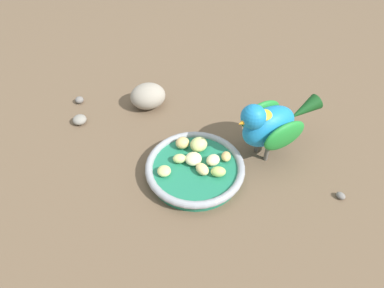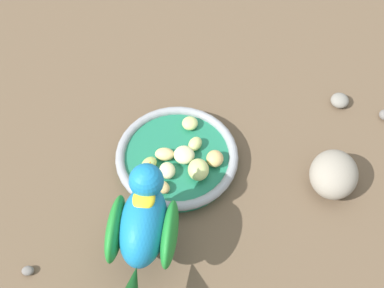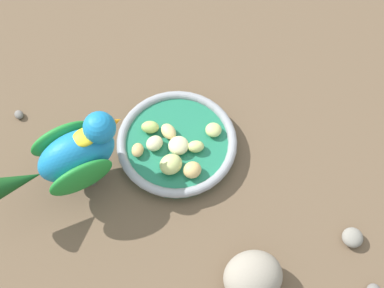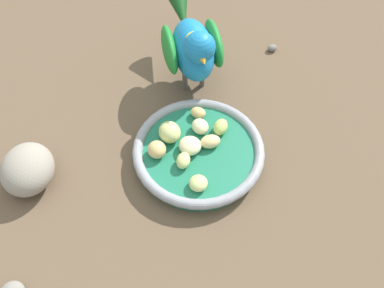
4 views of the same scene
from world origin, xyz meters
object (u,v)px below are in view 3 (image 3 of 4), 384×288
object	(u,v)px
apple_piece_4	(169,132)
apple_piece_7	(196,147)
apple_piece_5	(179,146)
apple_piece_3	(171,164)
pebble_0	(19,115)
apple_piece_8	(192,170)
parrot	(74,155)
feeding_bowl	(177,143)
apple_piece_2	(138,150)
apple_piece_1	(213,130)
apple_piece_6	(150,127)
pebble_2	(352,237)
rock_large	(253,277)
apple_piece_0	(155,143)

from	to	relation	value
apple_piece_4	apple_piece_7	size ratio (longest dim) A/B	1.15
apple_piece_5	apple_piece_3	bearing A→B (deg)	-51.10
pebble_0	apple_piece_8	bearing A→B (deg)	35.91
apple_piece_7	parrot	bearing A→B (deg)	-109.35
apple_piece_4	feeding_bowl	bearing A→B (deg)	11.51
apple_piece_2	apple_piece_8	size ratio (longest dim) A/B	0.84
apple_piece_7	parrot	size ratio (longest dim) A/B	0.13
feeding_bowl	apple_piece_1	xyz separation A→B (m)	(0.02, 0.06, 0.01)
apple_piece_1	apple_piece_7	size ratio (longest dim) A/B	0.99
apple_piece_6	pebble_0	world-z (taller)	apple_piece_6
apple_piece_5	apple_piece_6	world-z (taller)	same
apple_piece_3	apple_piece_4	distance (m)	0.06
feeding_bowl	pebble_2	world-z (taller)	feeding_bowl
apple_piece_1	apple_piece_7	bearing A→B (deg)	-75.28
pebble_0	apple_piece_6	bearing A→B (deg)	47.57
apple_piece_1	apple_piece_4	xyz separation A→B (m)	(-0.04, -0.06, 0.00)
apple_piece_4	pebble_0	bearing A→B (deg)	-132.94
apple_piece_7	rock_large	distance (m)	0.22
apple_piece_2	apple_piece_7	bearing A→B (deg)	61.00
apple_piece_2	apple_piece_3	size ratio (longest dim) A/B	0.67
apple_piece_6	pebble_2	xyz separation A→B (m)	(0.32, 0.16, -0.02)
apple_piece_6	apple_piece_8	bearing A→B (deg)	8.97
rock_large	pebble_2	bearing A→B (deg)	79.49
feeding_bowl	parrot	size ratio (longest dim) A/B	0.95
apple_piece_2	rock_large	bearing A→B (deg)	8.09
apple_piece_7	rock_large	bearing A→B (deg)	-11.55
parrot	pebble_2	xyz separation A→B (m)	(0.31, 0.29, -0.07)
feeding_bowl	apple_piece_0	size ratio (longest dim) A/B	6.86
apple_piece_0	apple_piece_3	xyz separation A→B (m)	(0.05, 0.00, 0.00)
pebble_2	apple_piece_1	bearing A→B (deg)	-162.96
apple_piece_4	apple_piece_6	world-z (taller)	apple_piece_6
feeding_bowl	apple_piece_2	world-z (taller)	apple_piece_2
feeding_bowl	rock_large	size ratio (longest dim) A/B	2.32
apple_piece_5	apple_piece_1	bearing A→B (deg)	85.77
apple_piece_0	apple_piece_7	bearing A→B (deg)	52.75
feeding_bowl	apple_piece_5	bearing A→B (deg)	-17.59
apple_piece_3	pebble_2	xyz separation A→B (m)	(0.24, 0.17, -0.03)
apple_piece_8	pebble_0	xyz separation A→B (m)	(-0.26, -0.19, -0.03)
apple_piece_5	pebble_0	world-z (taller)	apple_piece_5
apple_piece_1	parrot	size ratio (longest dim) A/B	0.13
apple_piece_8	pebble_0	size ratio (longest dim) A/B	1.65
parrot	rock_large	bearing A→B (deg)	-62.04
apple_piece_0	pebble_2	xyz separation A→B (m)	(0.29, 0.17, -0.02)
apple_piece_1	apple_piece_4	distance (m)	0.07
apple_piece_3	apple_piece_8	xyz separation A→B (m)	(0.02, 0.02, -0.00)
apple_piece_2	apple_piece_8	distance (m)	0.09
apple_piece_2	apple_piece_7	distance (m)	0.09
apple_piece_0	apple_piece_4	bearing A→B (deg)	102.83
apple_piece_2	pebble_0	bearing A→B (deg)	-143.61
apple_piece_2	apple_piece_3	world-z (taller)	apple_piece_3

